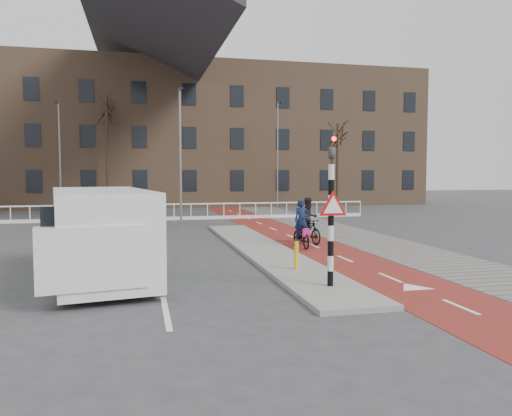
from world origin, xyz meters
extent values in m
plane|color=#38383A|center=(0.00, 0.00, 0.00)|extent=(120.00, 120.00, 0.00)
cube|color=maroon|center=(1.50, 10.00, 0.01)|extent=(2.50, 60.00, 0.01)
cube|color=slate|center=(4.30, 10.00, 0.01)|extent=(3.00, 60.00, 0.01)
cube|color=gray|center=(-0.70, 4.00, 0.06)|extent=(1.80, 16.00, 0.12)
cylinder|color=black|center=(-0.60, -2.00, 1.56)|extent=(0.14, 0.14, 2.88)
imported|color=black|center=(-0.60, -2.00, 3.40)|extent=(0.13, 0.16, 0.80)
cylinder|color=#FF0C05|center=(-0.60, -2.14, 3.58)|extent=(0.11, 0.02, 0.11)
cylinder|color=yellow|center=(-0.76, 0.13, 0.51)|extent=(0.12, 0.12, 0.78)
imported|color=black|center=(0.92, 4.75, 0.46)|extent=(0.62, 1.71, 0.89)
imported|color=#101B3C|center=(0.92, 4.75, 1.03)|extent=(0.57, 0.38, 1.55)
cube|color=#C91C76|center=(0.91, 4.20, 0.63)|extent=(0.24, 0.16, 0.29)
imported|color=black|center=(1.52, 5.63, 0.52)|extent=(0.83, 1.74, 1.01)
imported|color=black|center=(1.52, 5.63, 1.04)|extent=(0.88, 0.76, 1.58)
cube|color=silver|center=(-5.96, 0.32, 1.27)|extent=(3.06, 5.79, 2.21)
cube|color=green|center=(-7.08, 0.32, 1.17)|extent=(0.58, 3.49, 0.55)
cube|color=green|center=(-4.85, 0.32, 1.17)|extent=(0.58, 3.49, 0.55)
cube|color=black|center=(-5.96, -2.09, 1.67)|extent=(1.97, 0.37, 0.90)
cylinder|color=black|center=(-6.59, -1.68, 0.39)|extent=(0.40, 0.81, 0.77)
cylinder|color=black|center=(-4.74, -1.38, 0.39)|extent=(0.40, 0.81, 0.77)
cylinder|color=black|center=(-7.19, 2.02, 0.39)|extent=(0.40, 0.81, 0.77)
cylinder|color=black|center=(-5.34, 2.32, 0.39)|extent=(0.40, 0.81, 0.77)
cube|color=silver|center=(-5.00, 17.00, 0.95)|extent=(28.00, 0.08, 0.08)
cube|color=silver|center=(-5.00, 17.00, 0.10)|extent=(28.00, 0.10, 0.20)
cube|color=#7F6047|center=(-3.00, 32.00, 6.00)|extent=(46.00, 10.00, 12.00)
cylinder|color=black|center=(-7.28, 25.95, 4.23)|extent=(0.26, 0.26, 8.45)
cylinder|color=black|center=(9.77, 22.74, 3.27)|extent=(0.24, 0.24, 6.54)
cylinder|color=slate|center=(-2.84, 13.86, 3.61)|extent=(0.12, 0.12, 7.22)
cylinder|color=slate|center=(-10.07, 22.11, 3.72)|extent=(0.12, 0.12, 7.45)
cylinder|color=slate|center=(5.54, 24.69, 4.15)|extent=(0.12, 0.12, 8.30)
camera|label=1|loc=(-4.97, -12.97, 2.79)|focal=35.00mm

